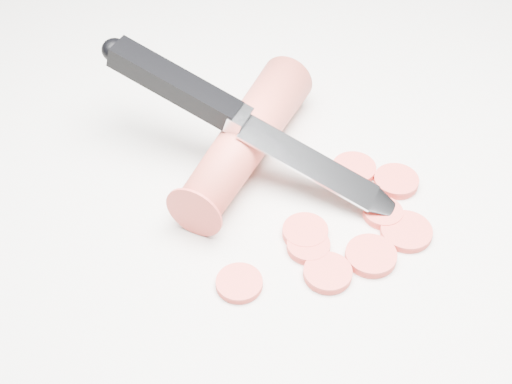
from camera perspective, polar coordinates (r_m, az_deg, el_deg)
ground at (r=0.55m, az=3.67°, el=0.18°), size 2.40×2.40×0.00m
carrot at (r=0.56m, az=-0.84°, el=4.26°), size 0.16×0.13×0.04m
carrot_slice_0 at (r=0.51m, az=4.22°, el=-4.33°), size 0.03×0.03×0.01m
carrot_slice_1 at (r=0.49m, az=5.76°, el=-6.47°), size 0.03×0.03×0.01m
carrot_slice_2 at (r=0.51m, az=9.18°, el=-5.07°), size 0.04×0.04×0.01m
carrot_slice_3 at (r=0.53m, az=11.93°, el=-3.11°), size 0.04×0.04×0.01m
carrot_slice_4 at (r=0.57m, az=7.84°, el=1.85°), size 0.03×0.03×0.01m
carrot_slice_5 at (r=0.49m, az=-1.35°, el=-7.30°), size 0.03×0.03×0.01m
carrot_slice_6 at (r=0.54m, az=10.12°, el=-1.67°), size 0.03×0.03×0.01m
carrot_slice_7 at (r=0.52m, az=3.96°, el=-3.21°), size 0.03×0.03×0.01m
carrot_slice_8 at (r=0.56m, az=11.15°, el=0.85°), size 0.03×0.03×0.01m
kitchen_knife at (r=0.53m, az=0.03°, el=5.31°), size 0.17×0.23×0.09m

